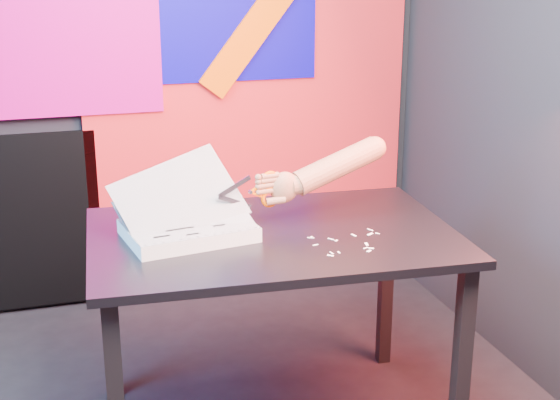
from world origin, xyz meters
name	(u,v)px	position (x,y,z in m)	size (l,w,h in m)	color
room	(155,69)	(0.00, 0.00, 1.35)	(3.01, 3.01, 2.71)	black
backdrop	(128,111)	(0.06, 1.46, 0.96)	(2.88, 0.05, 2.08)	red
work_table	(273,256)	(0.40, 0.22, 0.66)	(1.28, 0.90, 0.75)	black
printout_stack	(188,229)	(0.12, 0.25, 0.78)	(0.48, 0.36, 0.31)	white
scissors	(266,190)	(0.40, 0.28, 0.88)	(0.23, 0.05, 0.13)	#A7A7B0
hand_forearm	(328,169)	(0.64, 0.32, 0.93)	(0.50, 0.14, 0.20)	#9D704D
paper_clippings	(350,242)	(0.62, 0.05, 0.75)	(0.26, 0.21, 0.00)	white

